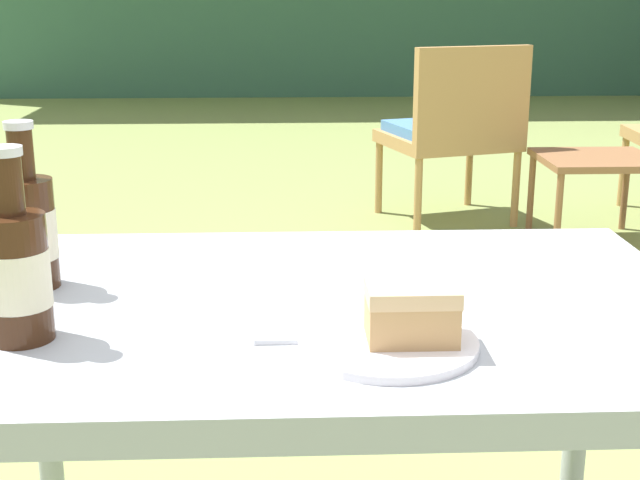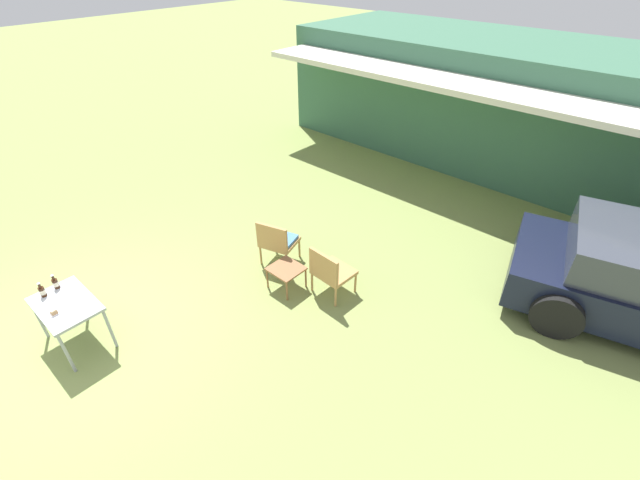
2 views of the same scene
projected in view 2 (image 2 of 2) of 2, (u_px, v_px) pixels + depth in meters
ground_plane at (82, 341)px, 6.03m from camera, size 60.00×60.00×0.00m
cabin_building at (517, 104)px, 10.27m from camera, size 11.08×5.00×2.75m
wicker_chair_cushioned at (277, 240)px, 7.23m from camera, size 0.69×0.66×0.86m
wicker_chair_plain at (330, 271)px, 6.56m from camera, size 0.59×0.54×0.86m
garden_side_table at (286, 270)px, 6.77m from camera, size 0.50×0.48×0.39m
patio_table at (66, 307)px, 5.65m from camera, size 0.97×0.65×0.73m
cake_on_plate at (53, 311)px, 5.45m from camera, size 0.20×0.20×0.07m
cola_bottle_near at (56, 283)px, 5.81m from camera, size 0.07×0.07×0.22m
cola_bottle_far at (42, 291)px, 5.68m from camera, size 0.07×0.07×0.22m
fork at (53, 309)px, 5.51m from camera, size 0.17×0.01×0.01m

